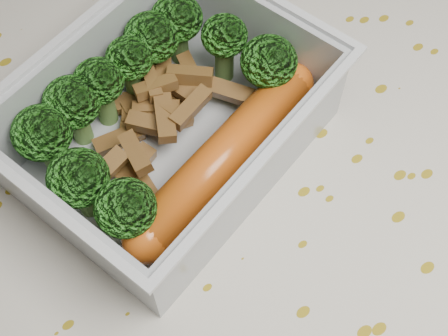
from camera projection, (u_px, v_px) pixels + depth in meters
dining_table at (220, 243)px, 0.48m from camera, size 1.40×0.90×0.75m
tablecloth at (219, 215)px, 0.43m from camera, size 1.46×0.96×0.19m
lunch_container at (171, 128)px, 0.39m from camera, size 0.23×0.19×0.07m
broccoli_florets at (138, 94)px, 0.38m from camera, size 0.18×0.13×0.06m
meat_pile at (158, 111)px, 0.40m from camera, size 0.12×0.09×0.03m
sausage at (224, 156)px, 0.38m from camera, size 0.17×0.06×0.03m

